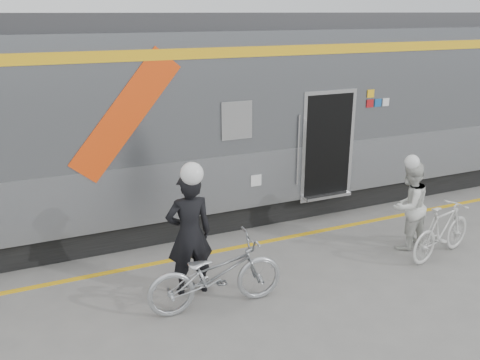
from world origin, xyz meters
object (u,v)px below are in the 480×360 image
man (189,234)px  woman (409,206)px  bicycle_left (216,274)px  bicycle_right (442,231)px

man → woman: bearing=-178.3°
bicycle_left → bicycle_right: (4.19, -0.11, -0.04)m
man → bicycle_left: 0.73m
bicycle_right → man: bearing=68.3°
bicycle_left → bicycle_right: size_ratio=1.24×
woman → bicycle_right: bearing=105.5°
bicycle_left → bicycle_right: 4.20m
man → woman: size_ratio=1.19×
bicycle_left → woman: size_ratio=1.25×
man → bicycle_right: size_ratio=1.18×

